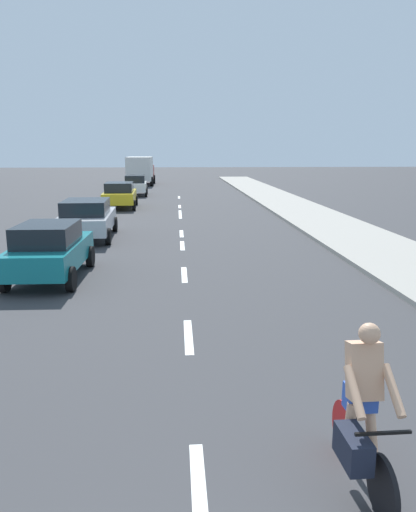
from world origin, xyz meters
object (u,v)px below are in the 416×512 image
object	(u,v)px
parked_car_yellow	(120,194)
delivery_truck	(140,170)
parked_car_teal	(50,249)
parked_car_silver	(87,218)
cyclist	(361,415)
parked_car_white	(135,185)

from	to	relation	value
parked_car_yellow	delivery_truck	bearing A→B (deg)	88.43
parked_car_teal	delivery_truck	bearing A→B (deg)	90.91
parked_car_silver	delivery_truck	xyz separation A→B (m)	(0.02, 30.80, 0.66)
cyclist	delivery_truck	xyz separation A→B (m)	(-5.48, 46.23, 0.67)
parked_car_silver	delivery_truck	distance (m)	30.81
parked_car_teal	delivery_truck	xyz separation A→B (m)	(-0.09, 37.22, 0.67)
cyclist	parked_car_white	bearing A→B (deg)	-82.97
parked_car_teal	delivery_truck	distance (m)	37.22
parked_car_teal	parked_car_yellow	size ratio (longest dim) A/B	0.90
cyclist	parked_car_teal	bearing A→B (deg)	-60.46
parked_car_teal	parked_car_white	world-z (taller)	same
cyclist	delivery_truck	world-z (taller)	delivery_truck
parked_car_teal	parked_car_yellow	bearing A→B (deg)	90.64
cyclist	parked_car_silver	xyz separation A→B (m)	(-5.50, 15.43, 0.01)
cyclist	parked_car_silver	world-z (taller)	cyclist
parked_car_teal	parked_car_white	xyz separation A→B (m)	(0.32, 25.42, 0.00)
parked_car_silver	parked_car_white	bearing A→B (deg)	86.57
parked_car_white	cyclist	bearing A→B (deg)	-83.97
parked_car_teal	parked_car_silver	distance (m)	6.41
parked_car_teal	parked_car_silver	xyz separation A→B (m)	(-0.10, 6.41, 0.01)
parked_car_teal	cyclist	bearing A→B (deg)	-58.32
parked_car_silver	delivery_truck	world-z (taller)	delivery_truck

